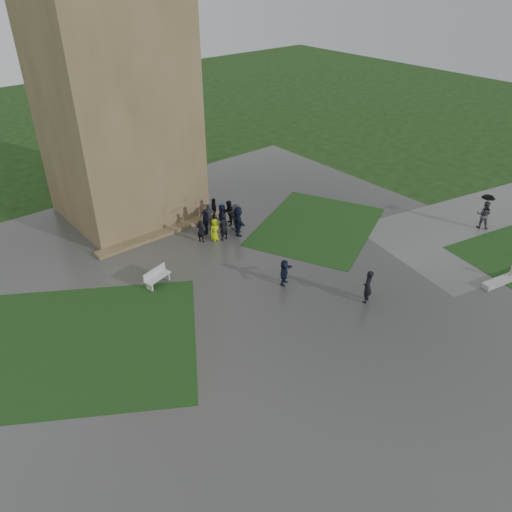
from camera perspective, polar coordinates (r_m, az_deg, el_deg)
ground at (r=25.52m, az=1.61°, el=-6.51°), size 120.00×120.00×0.00m
plaza at (r=26.74m, az=-1.22°, el=-4.46°), size 34.00×34.00×0.02m
lawn_inset_left at (r=25.13m, az=-19.77°, el=-9.40°), size 14.10×13.46×0.01m
lawn_inset_right at (r=33.54m, az=6.97°, el=3.39°), size 11.12×10.15×0.01m
tower at (r=33.52m, az=-16.23°, el=18.83°), size 8.00×8.00×18.00m
tower_plinth at (r=32.82m, az=-10.64°, el=2.60°), size 9.00×0.80×0.22m
bench at (r=27.80m, az=-11.26°, el=-2.34°), size 1.70×0.93×0.94m
visitor_cluster at (r=32.09m, az=-4.01°, el=4.55°), size 3.65×4.07×2.68m
pedestrian_mid at (r=27.19m, az=3.27°, el=-1.88°), size 1.47×1.07×1.50m
pedestrian_near at (r=26.35m, az=12.63°, el=-3.43°), size 0.81×0.70×1.86m
pedestrian_path at (r=35.80m, az=24.72°, el=4.86°), size 0.86×1.06×2.38m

